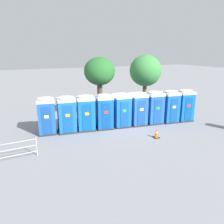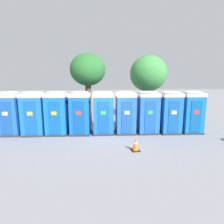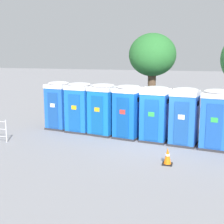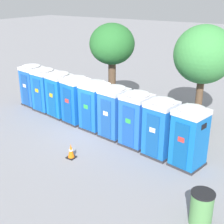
# 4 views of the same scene
# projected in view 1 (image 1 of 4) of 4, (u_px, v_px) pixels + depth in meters

# --- Properties ---
(ground_plane) EXTENTS (120.00, 120.00, 0.00)m
(ground_plane) POSITION_uv_depth(u_px,v_px,m) (122.00, 127.00, 16.33)
(ground_plane) COLOR gray
(portapotty_0) EXTENTS (1.32, 1.35, 2.54)m
(portapotty_0) POSITION_uv_depth(u_px,v_px,m) (46.00, 115.00, 14.72)
(portapotty_0) COLOR #2D2D33
(portapotty_0) RESTS_ON ground
(portapotty_1) EXTENTS (1.37, 1.34, 2.54)m
(portapotty_1) POSITION_uv_depth(u_px,v_px,m) (67.00, 114.00, 15.02)
(portapotty_1) COLOR #2D2D33
(portapotty_1) RESTS_ON ground
(portapotty_2) EXTENTS (1.44, 1.41, 2.54)m
(portapotty_2) POSITION_uv_depth(u_px,v_px,m) (86.00, 112.00, 15.40)
(portapotty_2) COLOR #2D2D33
(portapotty_2) RESTS_ON ground
(portapotty_3) EXTENTS (1.36, 1.39, 2.54)m
(portapotty_3) POSITION_uv_depth(u_px,v_px,m) (104.00, 111.00, 15.74)
(portapotty_3) COLOR #2D2D33
(portapotty_3) RESTS_ON ground
(portapotty_4) EXTENTS (1.34, 1.34, 2.54)m
(portapotty_4) POSITION_uv_depth(u_px,v_px,m) (122.00, 110.00, 16.15)
(portapotty_4) COLOR #2D2D33
(portapotty_4) RESTS_ON ground
(portapotty_5) EXTENTS (1.32, 1.35, 2.54)m
(portapotty_5) POSITION_uv_depth(u_px,v_px,m) (138.00, 108.00, 16.51)
(portapotty_5) COLOR #2D2D33
(portapotty_5) RESTS_ON ground
(portapotty_6) EXTENTS (1.37, 1.36, 2.54)m
(portapotty_6) POSITION_uv_depth(u_px,v_px,m) (154.00, 107.00, 16.88)
(portapotty_6) COLOR #2D2D33
(portapotty_6) RESTS_ON ground
(portapotty_7) EXTENTS (1.34, 1.36, 2.54)m
(portapotty_7) POSITION_uv_depth(u_px,v_px,m) (170.00, 106.00, 17.18)
(portapotty_7) COLOR #2D2D33
(portapotty_7) RESTS_ON ground
(portapotty_8) EXTENTS (1.38, 1.40, 2.54)m
(portapotty_8) POSITION_uv_depth(u_px,v_px,m) (185.00, 105.00, 17.56)
(portapotty_8) COLOR #2D2D33
(portapotty_8) RESTS_ON ground
(street_tree_0) EXTENTS (2.49, 2.49, 5.04)m
(street_tree_0) POSITION_uv_depth(u_px,v_px,m) (100.00, 72.00, 17.48)
(street_tree_0) COLOR brown
(street_tree_0) RESTS_ON ground
(street_tree_1) EXTENTS (2.92, 2.92, 5.16)m
(street_tree_1) POSITION_uv_depth(u_px,v_px,m) (145.00, 71.00, 20.16)
(street_tree_1) COLOR brown
(street_tree_1) RESTS_ON ground
(traffic_cone) EXTENTS (0.36, 0.36, 0.64)m
(traffic_cone) POSITION_uv_depth(u_px,v_px,m) (156.00, 133.00, 14.20)
(traffic_cone) COLOR black
(traffic_cone) RESTS_ON ground
(event_barrier) EXTENTS (2.06, 0.13, 1.05)m
(event_barrier) POSITION_uv_depth(u_px,v_px,m) (16.00, 149.00, 11.27)
(event_barrier) COLOR #B7B7BC
(event_barrier) RESTS_ON ground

